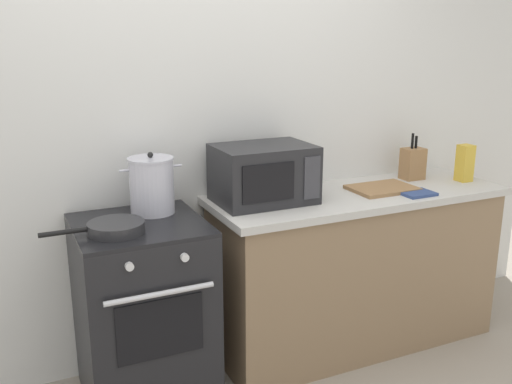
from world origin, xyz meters
The scene contains 11 objects.
back_wall centered at (0.30, 0.97, 1.25)m, with size 4.40×0.10×2.50m, color silver.
lower_cabinet_right centered at (0.90, 0.62, 0.44)m, with size 1.64×0.56×0.88m, color #8C7051.
countertop_right centered at (0.90, 0.62, 0.90)m, with size 1.70×0.60×0.04m, color beige.
stove centered at (-0.35, 0.60, 0.46)m, with size 0.60×0.64×0.92m.
stock_pot centered at (-0.25, 0.73, 1.06)m, with size 0.31×0.22×0.31m.
frying_pan centered at (-0.48, 0.50, 0.95)m, with size 0.45×0.25×0.05m.
microwave centered at (0.33, 0.68, 1.07)m, with size 0.50×0.37×0.30m.
cutting_board centered at (1.04, 0.60, 0.93)m, with size 0.36×0.26×0.02m, color #997047.
knife_block centered at (1.37, 0.74, 1.02)m, with size 0.13×0.10×0.28m.
pasta_box centered at (1.62, 0.57, 1.03)m, with size 0.08×0.08×0.22m, color gold.
oven_mitt centered at (1.16, 0.44, 0.93)m, with size 0.18×0.14×0.02m, color #33477A.
Camera 1 is at (-0.92, -1.94, 1.77)m, focal length 40.23 mm.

